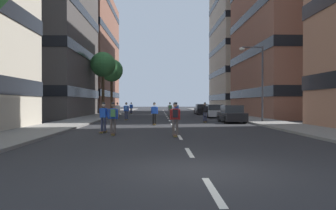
{
  "coord_description": "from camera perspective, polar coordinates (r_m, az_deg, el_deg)",
  "views": [
    {
      "loc": [
        -1.09,
        -8.45,
        1.77
      ],
      "look_at": [
        0.0,
        28.22,
        1.48
      ],
      "focal_mm": 34.87,
      "sensor_mm": 36.0,
      "label": 1
    }
  ],
  "objects": [
    {
      "name": "building_left_far",
      "position": [
        64.98,
        -17.1,
        8.68
      ],
      "size": [
        16.42,
        24.03,
        21.98
      ],
      "color": "brown",
      "rests_on": "ground_plane"
    },
    {
      "name": "lane_markings",
      "position": [
        41.5,
        -0.2,
        -1.98
      ],
      "size": [
        0.16,
        72.2,
        0.01
      ],
      "color": "silver",
      "rests_on": "ground_plane"
    },
    {
      "name": "skater_3",
      "position": [
        38.81,
        1.48,
        -0.7
      ],
      "size": [
        0.54,
        0.91,
        1.78
      ],
      "color": "brown",
      "rests_on": "ground_plane"
    },
    {
      "name": "ground_plane",
      "position": [
        40.07,
        -0.14,
        -2.07
      ],
      "size": [
        189.41,
        189.41,
        0.0
      ],
      "primitive_type": "plane",
      "color": "#28282B"
    },
    {
      "name": "building_right_far",
      "position": [
        66.47,
        15.56,
        12.83
      ],
      "size": [
        16.42,
        17.48,
        31.89
      ],
      "color": "#B2A893",
      "rests_on": "ground_plane"
    },
    {
      "name": "streetlamp_right",
      "position": [
        29.34,
        15.5,
        5.07
      ],
      "size": [
        2.13,
        0.3,
        6.5
      ],
      "color": "#3F3F44",
      "rests_on": "sidewalk_right"
    },
    {
      "name": "building_right_mid",
      "position": [
        46.45,
        23.86,
        16.41
      ],
      "size": [
        16.42,
        18.8,
        28.96
      ],
      "color": "brown",
      "rests_on": "ground_plane"
    },
    {
      "name": "parked_car_mid",
      "position": [
        48.59,
        5.9,
        -0.81
      ],
      "size": [
        1.82,
        4.4,
        1.52
      ],
      "color": "black",
      "rests_on": "ground_plane"
    },
    {
      "name": "skater_0",
      "position": [
        19.29,
        -11.22,
        -1.88
      ],
      "size": [
        0.57,
        0.92,
        1.78
      ],
      "color": "brown",
      "rests_on": "ground_plane"
    },
    {
      "name": "skater_7",
      "position": [
        25.56,
        -2.38,
        -1.3
      ],
      "size": [
        0.55,
        0.91,
        1.78
      ],
      "color": "brown",
      "rests_on": "ground_plane"
    },
    {
      "name": "skater_2",
      "position": [
        29.07,
        6.48,
        -1.03
      ],
      "size": [
        0.54,
        0.91,
        1.78
      ],
      "color": "brown",
      "rests_on": "ground_plane"
    },
    {
      "name": "skater_1",
      "position": [
        32.93,
        -7.31,
        -0.86
      ],
      "size": [
        0.54,
        0.91,
        1.78
      ],
      "color": "brown",
      "rests_on": "ground_plane"
    },
    {
      "name": "street_tree_near",
      "position": [
        43.44,
        -11.29,
        6.86
      ],
      "size": [
        3.24,
        3.24,
        8.18
      ],
      "color": "#4C3823",
      "rests_on": "sidewalk_left"
    },
    {
      "name": "parked_car_far",
      "position": [
        38.22,
        7.99,
        -1.15
      ],
      "size": [
        1.82,
        4.4,
        1.52
      ],
      "color": "#B2B7BF",
      "rests_on": "ground_plane"
    },
    {
      "name": "skater_4",
      "position": [
        50.23,
        -6.44,
        -0.44
      ],
      "size": [
        0.54,
        0.91,
        1.78
      ],
      "color": "brown",
      "rests_on": "ground_plane"
    },
    {
      "name": "skater_5",
      "position": [
        37.01,
        -8.84,
        -0.76
      ],
      "size": [
        0.55,
        0.91,
        1.78
      ],
      "color": "brown",
      "rests_on": "ground_plane"
    },
    {
      "name": "skater_6",
      "position": [
        16.83,
        1.27,
        -2.11
      ],
      "size": [
        0.53,
        0.9,
        1.78
      ],
      "color": "brown",
      "rests_on": "ground_plane"
    },
    {
      "name": "skater_9",
      "position": [
        40.14,
        0.35,
        -0.62
      ],
      "size": [
        0.56,
        0.92,
        1.78
      ],
      "color": "brown",
      "rests_on": "ground_plane"
    },
    {
      "name": "street_tree_far",
      "position": [
        51.05,
        -9.83,
        5.92
      ],
      "size": [
        3.47,
        3.47,
        8.29
      ],
      "color": "#4C3823",
      "rests_on": "sidewalk_left"
    },
    {
      "name": "sidewalk_left",
      "position": [
        44.58,
        -10.97,
        -1.73
      ],
      "size": [
        3.45,
        86.81,
        0.14
      ],
      "primitive_type": "cube",
      "color": "gray",
      "rests_on": "ground_plane"
    },
    {
      "name": "skater_8",
      "position": [
        17.86,
        -9.59,
        -1.96
      ],
      "size": [
        0.56,
        0.92,
        1.78
      ],
      "color": "brown",
      "rests_on": "ground_plane"
    },
    {
      "name": "sidewalk_right",
      "position": [
        44.98,
        10.31,
        -1.71
      ],
      "size": [
        3.45,
        86.81,
        0.14
      ],
      "primitive_type": "cube",
      "color": "gray",
      "rests_on": "ground_plane"
    },
    {
      "name": "parked_car_near",
      "position": [
        29.15,
        11.05,
        -1.65
      ],
      "size": [
        1.82,
        4.4,
        1.52
      ],
      "color": "black",
      "rests_on": "ground_plane"
    }
  ]
}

